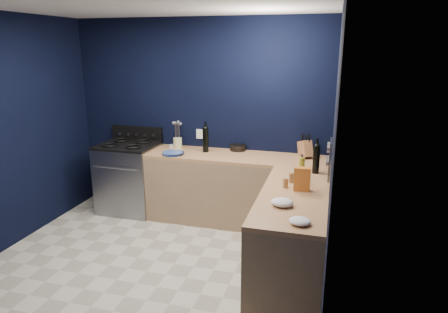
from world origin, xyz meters
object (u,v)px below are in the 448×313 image
(crouton_bag, at_px, (302,179))
(knife_block, at_px, (305,149))
(utensil_crock, at_px, (178,143))
(plate_stack, at_px, (173,153))
(gas_range, at_px, (130,178))

(crouton_bag, bearing_deg, knife_block, 89.18)
(utensil_crock, height_order, knife_block, knife_block)
(plate_stack, height_order, utensil_crock, utensil_crock)
(utensil_crock, bearing_deg, gas_range, -166.17)
(knife_block, distance_m, crouton_bag, 1.22)
(plate_stack, relative_size, crouton_bag, 1.16)
(gas_range, bearing_deg, knife_block, 4.15)
(crouton_bag, bearing_deg, plate_stack, 148.61)
(knife_block, bearing_deg, crouton_bag, -118.21)
(plate_stack, distance_m, knife_block, 1.67)
(utensil_crock, bearing_deg, knife_block, 0.24)
(knife_block, bearing_deg, gas_range, 152.97)
(plate_stack, relative_size, utensil_crock, 1.85)
(utensil_crock, height_order, crouton_bag, crouton_bag)
(gas_range, relative_size, knife_block, 4.47)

